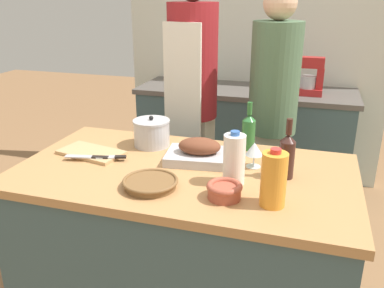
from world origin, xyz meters
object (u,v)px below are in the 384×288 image
Objects in this scene: stand_mixer at (312,79)px; condiment_bottle_short at (212,76)px; wine_bottle_green at (287,155)px; roasting_pan at (199,152)px; person_cook_guest at (272,111)px; wine_bottle_dark at (249,131)px; cutting_board at (91,153)px; knife_paring at (112,157)px; person_cook_aproned at (192,95)px; condiment_bottle_tall at (268,86)px; wicker_basket at (150,183)px; mixing_bowl at (224,190)px; wine_glass_left at (254,150)px; juice_jug at (274,179)px; milk_jug at (234,159)px; stock_pot at (152,133)px.

stand_mixer reaches higher than condiment_bottle_short.
roasting_pan is at bearing 171.04° from wine_bottle_green.
person_cook_guest reaches higher than wine_bottle_green.
wine_bottle_dark is 0.15× the size of person_cook_guest.
cutting_board is 2.45× the size of knife_paring.
person_cook_aproned reaches higher than knife_paring.
cutting_board is 1.69× the size of condiment_bottle_short.
knife_paring is at bearing -149.44° from wine_bottle_dark.
condiment_bottle_tall is at bearing 100.19° from wine_bottle_green.
person_cook_guest is (0.39, 1.07, 0.06)m from wicker_basket.
wine_bottle_dark is at bearing 30.56° from knife_paring.
mixing_bowl is at bearing -19.40° from knife_paring.
wine_glass_left is (0.82, 0.08, 0.08)m from cutting_board.
person_cook_aproned is at bearing 125.94° from wine_glass_left.
condiment_bottle_short is (-0.48, 0.09, 0.04)m from condiment_bottle_tall.
wine_bottle_green reaches higher than condiment_bottle_tall.
wine_bottle_green is 0.16× the size of person_cook_guest.
mixing_bowl is 0.65m from knife_paring.
milk_jug reaches higher than juice_jug.
knife_paring is 1.84m from stand_mixer.
mixing_bowl is 0.50× the size of stand_mixer.
condiment_bottle_short is 0.97m from person_cook_guest.
wicker_basket is 0.13× the size of person_cook_aproned.
roasting_pan is 1.63× the size of condiment_bottle_short.
wine_glass_left is (-0.15, 0.07, -0.02)m from wine_bottle_green.
wicker_basket reaches higher than knife_paring.
wine_bottle_green is at bearing 51.62° from mixing_bowl.
juice_jug reaches higher than stock_pot.
condiment_bottle_tall is at bearing 92.35° from person_cook_guest.
condiment_bottle_tall is 0.08× the size of person_cook_aproned.
person_cook_aproned is 1.07× the size of person_cook_guest.
person_cook_aproned reaches higher than wine_bottle_green.
milk_jug is 0.94× the size of wine_bottle_dark.
wine_bottle_dark is at bearing 106.11° from wine_glass_left.
wine_bottle_green is (0.42, -0.07, 0.06)m from roasting_pan.
juice_jug is 0.24m from milk_jug.
cutting_board is 1.65m from condiment_bottle_tall.
cutting_board is 0.15m from knife_paring.
wicker_basket is 1.72× the size of condiment_bottle_tall.
wine_bottle_dark is at bearing 22.36° from cutting_board.
stock_pot is 1.41× the size of condiment_bottle_tall.
mixing_bowl is at bearing -88.42° from condiment_bottle_tall.
wine_glass_left is 0.58× the size of condiment_bottle_short.
roasting_pan is at bearing -77.72° from condiment_bottle_short.
milk_jug is at bearing -88.72° from wine_bottle_dark.
condiment_bottle_short is (-0.33, 1.50, 0.08)m from roasting_pan.
wine_glass_left is at bearing 110.14° from juice_jug.
condiment_bottle_short is at bearing 111.64° from wine_glass_left.
wicker_basket is at bearing -68.51° from stock_pot.
stock_pot is 0.75m from wine_bottle_green.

